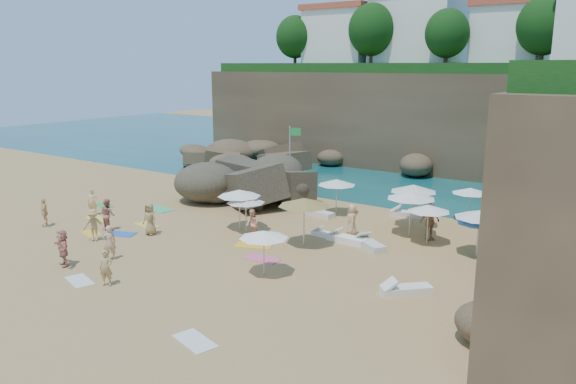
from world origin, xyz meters
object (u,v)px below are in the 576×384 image
Objects in this scene: lounger_0 at (408,214)px; person_stand_4 at (352,220)px; person_stand_0 at (92,202)px; person_stand_2 at (286,178)px; rock_outcrop at (248,201)px; person_stand_3 at (430,222)px; parasol_2 at (414,188)px; person_stand_5 at (266,187)px; parasol_0 at (337,182)px; parasol_1 at (470,191)px; flag_pole at (292,150)px; person_stand_6 at (109,243)px; person_stand_1 at (108,215)px.

lounger_0 is 5.25m from person_stand_4.
person_stand_0 is at bearing -163.05° from lounger_0.
person_stand_0 is at bearing 77.54° from person_stand_2.
person_stand_3 is (12.78, -1.19, 0.96)m from rock_outcrop.
parasol_2 is 2.61m from person_stand_3.
person_stand_2 is at bearing 151.43° from lounger_0.
parasol_0 is at bearing -37.34° from person_stand_5.
parasol_0 reaches higher than parasol_1.
flag_pole reaches higher than person_stand_2.
person_stand_5 reaches higher than person_stand_2.
parasol_0 reaches higher than lounger_0.
flag_pole is at bearing 147.89° from parasol_0.
rock_outcrop is at bearing 100.67° from person_stand_2.
person_stand_0 is 13.45m from person_stand_2.
person_stand_1 is at bearing -99.39° from person_stand_6.
person_stand_0 is at bearing -93.81° from person_stand_6.
parasol_0 reaches higher than person_stand_5.
person_stand_2 is at bearing 90.70° from rock_outcrop.
flag_pole reaches higher than parasol_2.
person_stand_4 is at bearing 148.43° from person_stand_3.
flag_pole is 13.56m from person_stand_0.
person_stand_5 is (-9.29, -1.50, 0.73)m from lounger_0.
parasol_1 is at bearing 108.67° from person_stand_4.
person_stand_3 is (12.84, -5.58, 0.21)m from person_stand_2.
parasol_1 is 3.76m from lounger_0.
person_stand_5 is at bearing 46.04° from rock_outcrop.
flag_pole is at bearing 161.36° from parasol_2.
parasol_0 is at bearing -169.53° from lounger_0.
person_stand_5 is at bearing -168.52° from parasol_1.
person_stand_6 is at bearing -135.99° from lounger_0.
person_stand_1 is at bearing -96.64° from person_stand_4.
person_stand_4 is at bearing -38.50° from flag_pole.
flag_pole is 3.74m from person_stand_5.
person_stand_5 is (6.01, 8.89, 0.09)m from person_stand_0.
person_stand_2 is at bearing 36.12° from person_stand_0.
person_stand_4 is 0.94× the size of person_stand_5.
person_stand_0 is 0.95× the size of person_stand_4.
lounger_0 is 9.44m from person_stand_5.
person_stand_6 is (3.93, -2.92, -0.05)m from person_stand_1.
flag_pole is at bearing 59.40° from person_stand_5.
lounger_0 is at bearing 71.39° from person_stand_3.
person_stand_5 is at bearing 114.69° from person_stand_3.
lounger_0 is 1.33× the size of person_stand_2.
parasol_2 reaches higher than person_stand_5.
flag_pole is 2.04× the size of parasol_0.
rock_outcrop is 1.48m from person_stand_5.
rock_outcrop is at bearing -166.78° from person_stand_5.
parasol_1 is 21.79m from person_stand_0.
parasol_0 is 1.34× the size of person_stand_4.
parasol_2 is (4.75, 0.06, 0.23)m from parasol_0.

